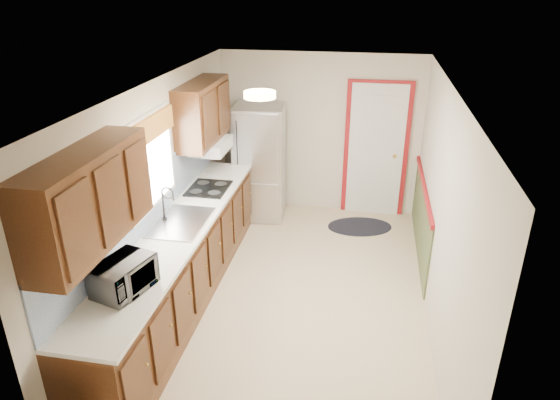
% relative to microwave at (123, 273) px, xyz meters
% --- Properties ---
extents(room_shell, '(3.20, 5.20, 2.52)m').
position_rel_microwave_xyz_m(room_shell, '(1.20, 1.49, 0.09)').
color(room_shell, beige).
rests_on(room_shell, ground).
extents(kitchen_run, '(0.63, 4.00, 2.20)m').
position_rel_microwave_xyz_m(kitchen_run, '(-0.04, 1.20, -0.30)').
color(kitchen_run, '#3B1E0D').
rests_on(kitchen_run, ground).
extents(back_wall_trim, '(1.12, 2.30, 2.08)m').
position_rel_microwave_xyz_m(back_wall_trim, '(2.19, 3.70, -0.22)').
color(back_wall_trim, maroon).
rests_on(back_wall_trim, ground).
extents(ceiling_fixture, '(0.30, 0.30, 0.06)m').
position_rel_microwave_xyz_m(ceiling_fixture, '(0.90, 1.29, 1.25)').
color(ceiling_fixture, '#FFD88C').
rests_on(ceiling_fixture, room_shell).
extents(microwave, '(0.41, 0.56, 0.34)m').
position_rel_microwave_xyz_m(microwave, '(0.00, 0.00, 0.00)').
color(microwave, white).
rests_on(microwave, kitchen_run).
extents(refrigerator, '(0.76, 0.74, 1.71)m').
position_rel_microwave_xyz_m(refrigerator, '(0.38, 3.54, -0.26)').
color(refrigerator, '#B7B7BC').
rests_on(refrigerator, ground).
extents(rug, '(1.04, 0.79, 0.01)m').
position_rel_microwave_xyz_m(rug, '(1.90, 3.39, -1.11)').
color(rug, black).
rests_on(rug, ground).
extents(cooktop, '(0.48, 0.57, 0.02)m').
position_rel_microwave_xyz_m(cooktop, '(0.01, 2.24, -0.16)').
color(cooktop, black).
rests_on(cooktop, kitchen_run).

